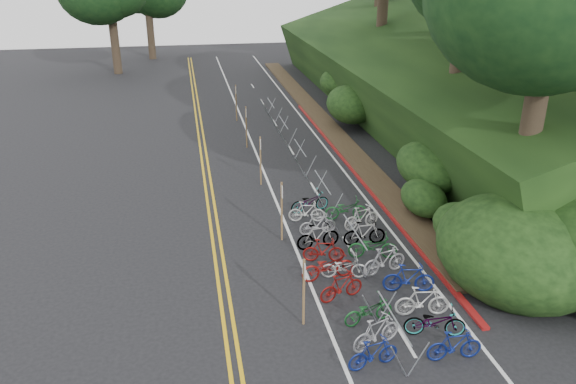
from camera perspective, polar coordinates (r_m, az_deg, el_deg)
name	(u,v)px	position (r m, az deg, el deg)	size (l,w,h in m)	color
ground	(291,313)	(18.36, 0.26, -12.19)	(120.00, 120.00, 0.00)	black
road_markings	(264,191)	(27.22, -2.43, 0.06)	(7.47, 80.00, 0.01)	gold
red_curb	(353,170)	(29.99, 6.67, 2.22)	(0.25, 28.00, 0.10)	maroon
embankment	(431,89)	(38.15, 14.37, 10.09)	(14.30, 48.14, 9.11)	black
bike_rack_front	(393,325)	(16.77, 10.63, -13.15)	(1.11, 2.67, 1.10)	gray
bike_racks_rest	(300,153)	(29.98, 1.23, 4.00)	(1.14, 23.00, 1.17)	gray
signpost_near	(304,288)	(17.17, 1.61, -9.68)	(0.08, 0.40, 2.29)	brown
signposts_rest	(253,139)	(30.37, -3.60, 5.35)	(0.08, 18.40, 2.50)	brown
bike_front	(328,266)	(19.88, 4.07, -7.52)	(1.95, 0.68, 1.02)	maroon
bike_valet	(362,259)	(20.48, 7.53, -6.76)	(3.23, 12.25, 1.06)	navy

